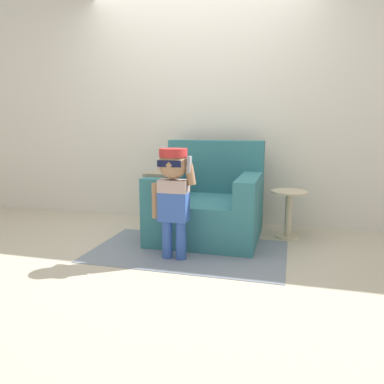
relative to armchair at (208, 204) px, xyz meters
name	(u,v)px	position (x,y,z in m)	size (l,w,h in m)	color
ground_plane	(178,241)	(-0.24, -0.24, -0.32)	(10.00, 10.00, 0.00)	#BCB29E
wall_back	(200,107)	(-0.24, 0.61, 0.98)	(10.00, 0.05, 2.60)	silver
armchair	(208,204)	(0.00, 0.00, 0.00)	(1.02, 0.98, 0.94)	teal
person_child	(173,186)	(-0.13, -0.71, 0.29)	(0.37, 0.28, 0.92)	#3356AD
side_table	(289,209)	(0.77, 0.15, -0.04)	(0.35, 0.35, 0.47)	beige
rug	(188,251)	(-0.06, -0.51, -0.32)	(1.68, 1.03, 0.01)	gray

